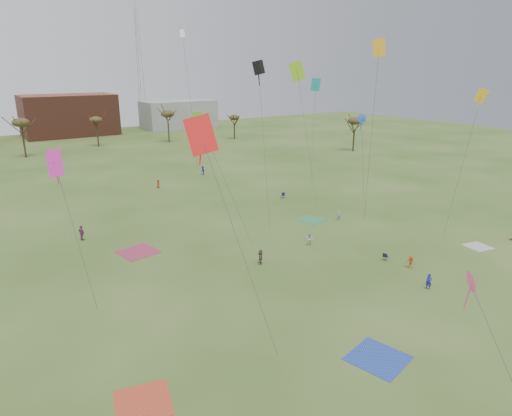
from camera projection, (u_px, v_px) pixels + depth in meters
ground at (333, 302)px, 39.04m from camera, size 260.00×260.00×0.00m
flyer_near_right at (429, 281)px, 41.12m from camera, size 0.52×0.64×1.53m
spectator_fore_c at (260, 257)px, 46.46m from camera, size 1.11×1.50×1.57m
flyer_mid_b at (411, 262)px, 45.43m from camera, size 0.96×1.07×1.44m
flyer_mid_c at (339, 215)px, 59.97m from camera, size 0.61×0.53×1.41m
spectator_mid_d at (82, 233)px, 52.80m from camera, size 0.81×1.18×1.85m
spectator_mid_e at (310, 239)px, 51.29m from camera, size 0.94×0.92×1.53m
flyer_far_b at (158, 184)px, 76.10m from camera, size 0.83×0.76×1.42m
flyer_far_c at (203, 170)px, 85.40m from camera, size 0.64×1.11×1.72m
blanket_red at (143, 402)px, 27.30m from camera, size 4.06×4.06×0.03m
blanket_blue at (378, 358)px, 31.45m from camera, size 4.43×4.43×0.03m
blanket_cream at (478, 247)px, 51.13m from camera, size 2.90×2.90×0.03m
blanket_plum at (138, 252)px, 49.63m from camera, size 4.49×4.49×0.03m
blanket_olive at (311, 220)px, 60.13m from camera, size 3.83×3.83×0.03m
camp_chair_center at (385, 258)px, 47.45m from camera, size 0.67×0.64×0.87m
camp_chair_right at (283, 197)px, 70.16m from camera, size 0.74×0.73×0.87m
kites_aloft at (243, 78)px, 55.89m from camera, size 53.11×66.36×24.92m
tree_line at (74, 128)px, 97.89m from camera, size 117.44×49.32×8.91m
building_brick at (69, 115)px, 134.71m from camera, size 26.00×16.00×12.00m
building_grey at (179, 114)px, 152.32m from camera, size 24.00×12.00×9.00m
radio_tower at (140, 69)px, 148.09m from camera, size 1.51×1.72×41.00m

